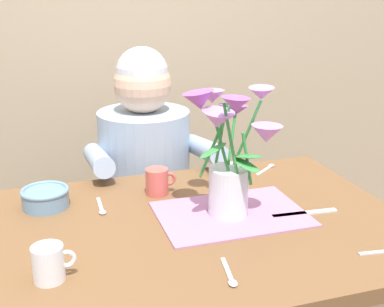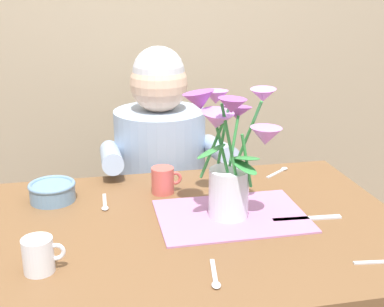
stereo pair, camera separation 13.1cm
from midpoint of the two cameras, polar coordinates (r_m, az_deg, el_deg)
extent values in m
cube|color=tan|center=(2.22, -10.97, 15.98)|extent=(4.00, 0.10, 2.50)
cube|color=brown|center=(1.34, -3.87, -9.01)|extent=(1.20, 0.80, 0.04)
cylinder|color=brown|center=(1.97, 9.63, -11.85)|extent=(0.06, 0.06, 0.70)
cylinder|color=#4C4C56|center=(2.13, -6.77, -13.84)|extent=(0.30, 0.30, 0.40)
cylinder|color=#99ADC6|center=(1.93, -7.27, -2.49)|extent=(0.34, 0.34, 0.50)
sphere|color=#DBB293|center=(1.83, -7.72, 7.77)|extent=(0.21, 0.21, 0.21)
sphere|color=silver|center=(1.83, -7.77, 9.00)|extent=(0.19, 0.19, 0.19)
cylinder|color=#99ADC6|center=(1.73, -12.76, -0.72)|extent=(0.07, 0.33, 0.12)
cylinder|color=#99ADC6|center=(1.80, -0.66, 0.48)|extent=(0.07, 0.33, 0.12)
cube|color=#B275A3|center=(1.39, 1.75, -6.93)|extent=(0.40, 0.28, 0.00)
cylinder|color=silver|center=(1.36, 1.39, -4.46)|extent=(0.11, 0.11, 0.14)
cylinder|color=#388E42|center=(1.32, 3.18, 1.61)|extent=(0.06, 0.07, 0.23)
cone|color=#CC7FDB|center=(1.31, 5.02, 6.75)|extent=(0.09, 0.09, 0.04)
sphere|color=#E5D14C|center=(1.30, 5.03, 6.97)|extent=(0.02, 0.02, 0.02)
cylinder|color=#388E42|center=(1.36, 1.68, 0.76)|extent=(0.05, 0.05, 0.17)
cone|color=#A351B7|center=(1.38, 1.95, 4.80)|extent=(0.12, 0.12, 0.04)
sphere|color=#E5D14C|center=(1.38, 1.95, 5.00)|extent=(0.02, 0.02, 0.02)
cylinder|color=#388E42|center=(1.35, 0.47, 1.58)|extent=(0.03, 0.04, 0.21)
cone|color=#CC7FDB|center=(1.37, -0.46, 6.44)|extent=(0.09, 0.09, 0.04)
sphere|color=#E5D14C|center=(1.37, -0.46, 6.64)|extent=(0.02, 0.02, 0.02)
cylinder|color=#388E42|center=(1.31, -0.30, 1.18)|extent=(0.07, 0.07, 0.21)
cone|color=#A351B7|center=(1.28, -2.10, 5.98)|extent=(0.12, 0.11, 0.06)
sphere|color=#E5D14C|center=(1.28, -2.10, 6.20)|extent=(0.02, 0.02, 0.02)
cylinder|color=#388E42|center=(1.30, 0.71, 0.12)|extent=(0.04, 0.05, 0.18)
cone|color=#CC7FDB|center=(1.27, -0.03, 3.83)|extent=(0.11, 0.11, 0.06)
sphere|color=#E5D14C|center=(1.27, -0.03, 4.05)|extent=(0.02, 0.02, 0.02)
cylinder|color=#388E42|center=(1.27, 1.60, 0.80)|extent=(0.06, 0.01, 0.23)
cone|color=#A351B7|center=(1.19, 1.82, 5.51)|extent=(0.08, 0.08, 0.04)
sphere|color=#E5D14C|center=(1.19, 1.82, 5.75)|extent=(0.02, 0.02, 0.02)
cylinder|color=#388E42|center=(1.30, 3.40, -0.69)|extent=(0.04, 0.01, 0.15)
cone|color=#CC7FDB|center=(1.26, 5.53, 2.18)|extent=(0.09, 0.09, 0.05)
sphere|color=#E5D14C|center=(1.26, 5.54, 2.39)|extent=(0.02, 0.02, 0.02)
ellipsoid|color=#388E42|center=(1.27, -0.54, 0.28)|extent=(0.10, 0.07, 0.04)
ellipsoid|color=#388E42|center=(1.28, 3.20, -1.35)|extent=(0.07, 0.10, 0.02)
ellipsoid|color=#388E42|center=(1.28, 3.39, -0.38)|extent=(0.08, 0.10, 0.03)
cylinder|color=#6689A8|center=(1.50, -18.75, -4.94)|extent=(0.13, 0.13, 0.05)
torus|color=#6689A8|center=(1.49, -18.85, -4.06)|extent=(0.14, 0.14, 0.01)
cube|color=silver|center=(1.41, 10.08, -6.75)|extent=(0.19, 0.03, 0.00)
cylinder|color=#CC564C|center=(1.51, -6.49, -3.23)|extent=(0.07, 0.07, 0.08)
torus|color=#CC564C|center=(1.52, -5.09, -2.94)|extent=(0.04, 0.01, 0.04)
cylinder|color=silver|center=(1.15, -19.26, -11.79)|extent=(0.07, 0.07, 0.08)
torus|color=silver|center=(1.14, -17.35, -11.44)|extent=(0.04, 0.01, 0.04)
cube|color=silver|center=(1.71, 6.01, -1.97)|extent=(0.09, 0.07, 0.00)
ellipsoid|color=silver|center=(1.75, 6.89, -1.39)|extent=(0.03, 0.03, 0.01)
cube|color=silver|center=(1.26, 17.61, -10.70)|extent=(0.10, 0.02, 0.00)
cube|color=silver|center=(1.14, 0.64, -13.18)|extent=(0.03, 0.10, 0.00)
ellipsoid|color=silver|center=(1.09, 1.12, -14.60)|extent=(0.02, 0.03, 0.01)
cube|color=silver|center=(1.64, 2.32, -2.79)|extent=(0.08, 0.08, 0.00)
ellipsoid|color=silver|center=(1.59, 1.54, -3.38)|extent=(0.03, 0.03, 0.01)
cube|color=silver|center=(1.48, -12.93, -5.76)|extent=(0.01, 0.10, 0.00)
ellipsoid|color=silver|center=(1.43, -12.77, -6.57)|extent=(0.02, 0.03, 0.01)
camera|label=1|loc=(0.07, -92.86, -0.97)|focal=46.97mm
camera|label=2|loc=(0.07, 87.14, 0.97)|focal=46.97mm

